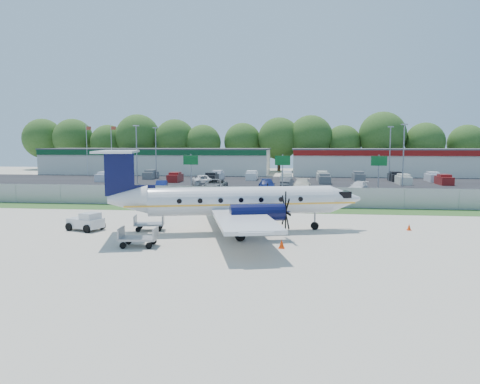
# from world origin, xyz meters

# --- Properties ---
(ground) EXTENTS (170.00, 170.00, 0.00)m
(ground) POSITION_xyz_m (0.00, 0.00, 0.00)
(ground) COLOR beige
(ground) RESTS_ON ground
(grass_verge) EXTENTS (170.00, 4.00, 0.02)m
(grass_verge) POSITION_xyz_m (0.00, 12.00, 0.01)
(grass_verge) COLOR #2D561E
(grass_verge) RESTS_ON ground
(access_road) EXTENTS (170.00, 8.00, 0.02)m
(access_road) POSITION_xyz_m (0.00, 19.00, 0.01)
(access_road) COLOR black
(access_road) RESTS_ON ground
(parking_lot) EXTENTS (170.00, 32.00, 0.02)m
(parking_lot) POSITION_xyz_m (0.00, 40.00, 0.01)
(parking_lot) COLOR black
(parking_lot) RESTS_ON ground
(perimeter_fence) EXTENTS (120.00, 0.06, 1.99)m
(perimeter_fence) POSITION_xyz_m (0.00, 14.00, 1.00)
(perimeter_fence) COLOR gray
(perimeter_fence) RESTS_ON ground
(building_west) EXTENTS (46.40, 12.40, 5.24)m
(building_west) POSITION_xyz_m (-24.00, 61.98, 2.63)
(building_west) COLOR silver
(building_west) RESTS_ON ground
(building_east) EXTENTS (44.40, 12.40, 5.24)m
(building_east) POSITION_xyz_m (26.00, 61.98, 2.63)
(building_east) COLOR silver
(building_east) RESTS_ON ground
(sign_left) EXTENTS (1.80, 0.26, 5.00)m
(sign_left) POSITION_xyz_m (-8.00, 22.91, 3.61)
(sign_left) COLOR gray
(sign_left) RESTS_ON ground
(sign_mid) EXTENTS (1.80, 0.26, 5.00)m
(sign_mid) POSITION_xyz_m (3.00, 22.91, 3.61)
(sign_mid) COLOR gray
(sign_mid) RESTS_ON ground
(sign_right) EXTENTS (1.80, 0.26, 5.00)m
(sign_right) POSITION_xyz_m (14.00, 22.91, 3.61)
(sign_right) COLOR gray
(sign_right) RESTS_ON ground
(flagpole_west) EXTENTS (1.06, 0.12, 10.00)m
(flagpole_west) POSITION_xyz_m (-35.92, 55.00, 5.64)
(flagpole_west) COLOR silver
(flagpole_west) RESTS_ON ground
(flagpole_east) EXTENTS (1.06, 0.12, 10.00)m
(flagpole_east) POSITION_xyz_m (-30.92, 55.00, 5.64)
(flagpole_east) COLOR silver
(flagpole_east) RESTS_ON ground
(light_pole_nw) EXTENTS (0.90, 0.35, 9.09)m
(light_pole_nw) POSITION_xyz_m (-20.00, 38.00, 5.23)
(light_pole_nw) COLOR gray
(light_pole_nw) RESTS_ON ground
(light_pole_ne) EXTENTS (0.90, 0.35, 9.09)m
(light_pole_ne) POSITION_xyz_m (20.00, 38.00, 5.23)
(light_pole_ne) COLOR gray
(light_pole_ne) RESTS_ON ground
(light_pole_sw) EXTENTS (0.90, 0.35, 9.09)m
(light_pole_sw) POSITION_xyz_m (-20.00, 48.00, 5.23)
(light_pole_sw) COLOR gray
(light_pole_sw) RESTS_ON ground
(light_pole_se) EXTENTS (0.90, 0.35, 9.09)m
(light_pole_se) POSITION_xyz_m (20.00, 48.00, 5.23)
(light_pole_se) COLOR gray
(light_pole_se) RESTS_ON ground
(tree_line) EXTENTS (112.00, 6.00, 14.00)m
(tree_line) POSITION_xyz_m (0.00, 74.00, 0.00)
(tree_line) COLOR #294F17
(tree_line) RESTS_ON ground
(aircraft) EXTENTS (19.09, 18.66, 5.83)m
(aircraft) POSITION_xyz_m (0.34, 0.53, 2.25)
(aircraft) COLOR silver
(aircraft) RESTS_ON ground
(pushback_tug) EXTENTS (2.76, 2.40, 1.30)m
(pushback_tug) POSITION_xyz_m (-10.54, -0.11, 0.62)
(pushback_tug) COLOR silver
(pushback_tug) RESTS_ON ground
(baggage_cart_near) EXTENTS (2.36, 1.53, 1.18)m
(baggage_cart_near) POSITION_xyz_m (-4.97, -4.92, 0.55)
(baggage_cart_near) COLOR gray
(baggage_cart_near) RESTS_ON ground
(baggage_cart_far) EXTENTS (2.31, 1.65, 1.10)m
(baggage_cart_far) POSITION_xyz_m (-5.96, 0.32, 0.51)
(baggage_cart_far) COLOR gray
(baggage_cart_far) RESTS_ON ground
(cone_nose) EXTENTS (0.33, 0.33, 0.47)m
(cone_nose) POSITION_xyz_m (12.83, 2.65, 0.22)
(cone_nose) COLOR #FF3D08
(cone_nose) RESTS_ON ground
(cone_port_wing) EXTENTS (0.38, 0.38, 0.54)m
(cone_port_wing) POSITION_xyz_m (3.78, -4.34, 0.25)
(cone_port_wing) COLOR #FF3D08
(cone_port_wing) RESTS_ON ground
(cone_starboard_wing) EXTENTS (0.34, 0.34, 0.49)m
(cone_starboard_wing) POSITION_xyz_m (-3.52, 8.43, 0.23)
(cone_starboard_wing) COLOR #FF3D08
(cone_starboard_wing) RESTS_ON ground
(road_car_west) EXTENTS (5.42, 3.46, 1.39)m
(road_car_west) POSITION_xyz_m (-21.89, 17.00, 0.00)
(road_car_west) COLOR silver
(road_car_west) RESTS_ON ground
(road_car_mid) EXTENTS (5.28, 3.05, 1.44)m
(road_car_mid) POSITION_xyz_m (3.70, 20.14, 0.00)
(road_car_mid) COLOR beige
(road_car_mid) RESTS_ON ground
(road_car_east) EXTENTS (4.93, 3.32, 1.33)m
(road_car_east) POSITION_xyz_m (22.78, 17.00, 0.00)
(road_car_east) COLOR navy
(road_car_east) RESTS_ON ground
(parked_car_a) EXTENTS (2.21, 4.28, 1.34)m
(parked_car_a) POSITION_xyz_m (-13.21, 28.16, 0.00)
(parked_car_a) COLOR navy
(parked_car_a) RESTS_ON ground
(parked_car_b) EXTENTS (2.79, 5.82, 1.60)m
(parked_car_b) POSITION_xyz_m (-6.02, 28.35, 0.00)
(parked_car_b) COLOR #595B5E
(parked_car_b) RESTS_ON ground
(parked_car_c) EXTENTS (2.68, 5.50, 1.54)m
(parked_car_c) POSITION_xyz_m (0.79, 29.03, 0.00)
(parked_car_c) COLOR navy
(parked_car_c) RESTS_ON ground
(parked_car_d) EXTENTS (2.60, 5.68, 1.61)m
(parked_car_d) POSITION_xyz_m (5.36, 29.40, 0.00)
(parked_car_d) COLOR beige
(parked_car_d) RESTS_ON ground
(parked_car_e) EXTENTS (3.34, 4.85, 1.30)m
(parked_car_e) POSITION_xyz_m (12.68, 29.72, 0.00)
(parked_car_e) COLOR silver
(parked_car_e) RESTS_ON ground
(parked_car_f) EXTENTS (4.35, 6.46, 1.65)m
(parked_car_f) POSITION_xyz_m (-9.20, 35.46, 0.00)
(parked_car_f) COLOR silver
(parked_car_f) RESTS_ON ground
(parked_car_g) EXTENTS (2.03, 4.11, 1.30)m
(parked_car_g) POSITION_xyz_m (3.34, 35.75, 0.00)
(parked_car_g) COLOR #595B5E
(parked_car_g) RESTS_ON ground
(far_parking_rows) EXTENTS (56.00, 10.00, 1.60)m
(far_parking_rows) POSITION_xyz_m (0.00, 45.00, 0.00)
(far_parking_rows) COLOR gray
(far_parking_rows) RESTS_ON ground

